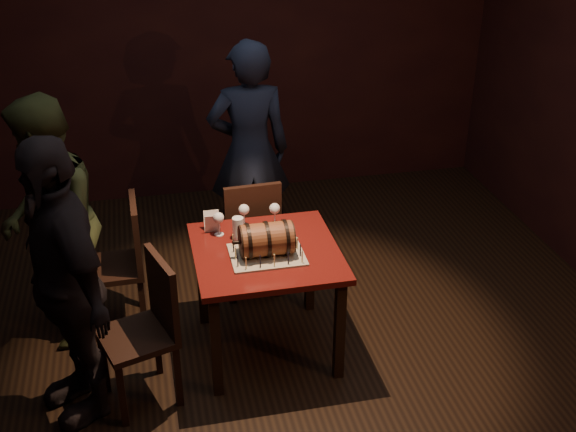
{
  "coord_description": "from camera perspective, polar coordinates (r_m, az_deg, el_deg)",
  "views": [
    {
      "loc": [
        -0.74,
        -3.8,
        3.02
      ],
      "look_at": [
        0.1,
        0.05,
        0.95
      ],
      "focal_mm": 45.0,
      "sensor_mm": 36.0,
      "label": 1
    }
  ],
  "objects": [
    {
      "name": "room_shell",
      "position": [
        4.2,
        -1.17,
        5.0
      ],
      "size": [
        5.04,
        5.04,
        2.8
      ],
      "color": "black",
      "rests_on": "ground"
    },
    {
      "name": "pub_table",
      "position": [
        4.54,
        -1.73,
        -3.89
      ],
      "size": [
        0.9,
        0.9,
        0.75
      ],
      "color": "#430C0B",
      "rests_on": "ground"
    },
    {
      "name": "cake_board",
      "position": [
        4.43,
        -1.68,
        -3.07
      ],
      "size": [
        0.45,
        0.35,
        0.01
      ],
      "primitive_type": "cube",
      "color": "#9F9680",
      "rests_on": "pub_table"
    },
    {
      "name": "barrel_cake",
      "position": [
        4.37,
        -1.71,
        -1.85
      ],
      "size": [
        0.38,
        0.22,
        0.22
      ],
      "color": "brown",
      "rests_on": "cake_board"
    },
    {
      "name": "birthday_candles",
      "position": [
        4.4,
        -1.69,
        -2.55
      ],
      "size": [
        0.4,
        0.3,
        0.09
      ],
      "color": "#F4E492",
      "rests_on": "cake_board"
    },
    {
      "name": "wine_glass_left",
      "position": [
        4.62,
        -5.52,
        -0.21
      ],
      "size": [
        0.07,
        0.07,
        0.16
      ],
      "color": "silver",
      "rests_on": "pub_table"
    },
    {
      "name": "wine_glass_mid",
      "position": [
        4.71,
        -3.5,
        0.43
      ],
      "size": [
        0.07,
        0.07,
        0.16
      ],
      "color": "silver",
      "rests_on": "pub_table"
    },
    {
      "name": "wine_glass_right",
      "position": [
        4.71,
        -1.06,
        0.52
      ],
      "size": [
        0.07,
        0.07,
        0.16
      ],
      "color": "silver",
      "rests_on": "pub_table"
    },
    {
      "name": "pint_of_ale",
      "position": [
        4.58,
        -3.97,
        -1.02
      ],
      "size": [
        0.07,
        0.07,
        0.15
      ],
      "color": "silver",
      "rests_on": "pub_table"
    },
    {
      "name": "menu_card",
      "position": [
        4.69,
        -6.02,
        -0.49
      ],
      "size": [
        0.1,
        0.05,
        0.13
      ],
      "primitive_type": null,
      "color": "white",
      "rests_on": "pub_table"
    },
    {
      "name": "chair_back",
      "position": [
        5.17,
        -2.97,
        -1.21
      ],
      "size": [
        0.42,
        0.42,
        0.93
      ],
      "color": "black",
      "rests_on": "ground"
    },
    {
      "name": "chair_left_rear",
      "position": [
        4.97,
        -12.86,
        -3.21
      ],
      "size": [
        0.41,
        0.41,
        0.93
      ],
      "color": "black",
      "rests_on": "ground"
    },
    {
      "name": "chair_left_front",
      "position": [
        4.31,
        -10.95,
        -8.31
      ],
      "size": [
        0.5,
        0.5,
        0.93
      ],
      "color": "black",
      "rests_on": "ground"
    },
    {
      "name": "person_back",
      "position": [
        5.59,
        -3.08,
        5.11
      ],
      "size": [
        0.65,
        0.43,
        1.75
      ],
      "primitive_type": "imported",
      "rotation": [
        0.0,
        0.0,
        3.12
      ],
      "color": "#171D2F",
      "rests_on": "ground"
    },
    {
      "name": "person_left_rear",
      "position": [
        4.84,
        -18.31,
        -0.62
      ],
      "size": [
        0.69,
        0.85,
        1.67
      ],
      "primitive_type": "imported",
      "rotation": [
        0.0,
        0.0,
        -1.5
      ],
      "color": "#3C4321",
      "rests_on": "ground"
    },
    {
      "name": "person_left_front",
      "position": [
        4.15,
        -17.25,
        -5.02
      ],
      "size": [
        0.8,
        1.1,
        1.73
      ],
      "primitive_type": "imported",
      "rotation": [
        0.0,
        0.0,
        -1.15
      ],
      "color": "black",
      "rests_on": "ground"
    }
  ]
}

